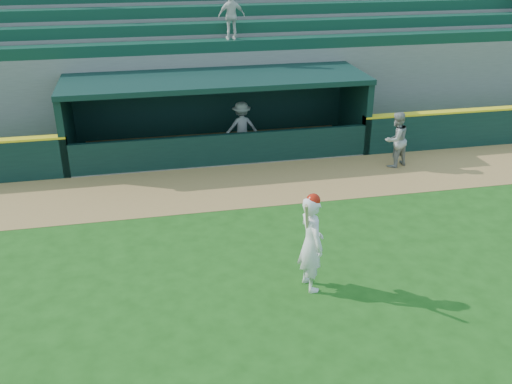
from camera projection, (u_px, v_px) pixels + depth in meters
ground at (272, 281)px, 11.71m from camera, size 120.00×120.00×0.00m
warning_track at (232, 186)px, 16.07m from camera, size 40.00×3.00×0.01m
dugout_player_front at (396, 140)px, 17.08m from camera, size 1.00×0.90×1.70m
dugout_player_inside at (242, 127)px, 18.28m from camera, size 1.09×0.67×1.64m
dugout at (216, 109)px, 18.26m from camera, size 9.40×2.80×2.46m
stands at (199, 49)px, 21.90m from camera, size 34.50×6.25×7.56m
batter_at_plate at (311, 242)px, 11.12m from camera, size 0.59×0.86×2.08m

